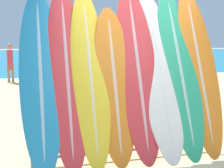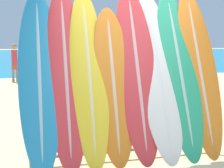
{
  "view_description": "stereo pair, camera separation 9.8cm",
  "coord_description": "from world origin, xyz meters",
  "px_view_note": "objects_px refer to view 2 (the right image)",
  "views": [
    {
      "loc": [
        -1.6,
        -3.35,
        1.59
      ],
      "look_at": [
        -0.32,
        1.38,
        0.94
      ],
      "focal_mm": 50.0,
      "sensor_mm": 36.0,
      "label": 1
    },
    {
      "loc": [
        -1.5,
        -3.37,
        1.59
      ],
      "look_at": [
        -0.32,
        1.38,
        0.94
      ],
      "focal_mm": 50.0,
      "sensor_mm": 36.0,
      "label": 2
    }
  ],
  "objects_px": {
    "surfboard_slot_0": "(39,77)",
    "surfboard_slot_7": "(199,70)",
    "person_near_water": "(56,63)",
    "surfboard_slot_6": "(179,71)",
    "surfboard_slot_3": "(113,84)",
    "person_mid_beach": "(114,72)",
    "surfboard_slot_1": "(66,74)",
    "surfboard_slot_4": "(137,71)",
    "person_far_left": "(15,61)",
    "surfboard_rack": "(126,124)",
    "surfboard_slot_2": "(89,75)",
    "surfboard_slot_5": "(158,73)"
  },
  "relations": [
    {
      "from": "surfboard_slot_1",
      "to": "surfboard_slot_7",
      "type": "bearing_deg",
      "value": -0.1
    },
    {
      "from": "surfboard_slot_6",
      "to": "person_mid_beach",
      "type": "xyz_separation_m",
      "value": [
        -0.27,
        2.66,
        -0.26
      ]
    },
    {
      "from": "surfboard_slot_0",
      "to": "person_mid_beach",
      "type": "xyz_separation_m",
      "value": [
        1.67,
        2.66,
        -0.22
      ]
    },
    {
      "from": "surfboard_slot_1",
      "to": "person_far_left",
      "type": "xyz_separation_m",
      "value": [
        -1.16,
        9.06,
        -0.34
      ]
    },
    {
      "from": "surfboard_slot_0",
      "to": "surfboard_slot_2",
      "type": "height_order",
      "value": "surfboard_slot_2"
    },
    {
      "from": "surfboard_slot_1",
      "to": "surfboard_slot_3",
      "type": "xyz_separation_m",
      "value": [
        0.61,
        -0.08,
        -0.14
      ]
    },
    {
      "from": "surfboard_rack",
      "to": "surfboard_slot_7",
      "type": "relative_size",
      "value": 1.07
    },
    {
      "from": "surfboard_slot_2",
      "to": "person_near_water",
      "type": "xyz_separation_m",
      "value": [
        -0.06,
        5.56,
        -0.2
      ]
    },
    {
      "from": "surfboard_slot_0",
      "to": "surfboard_slot_7",
      "type": "xyz_separation_m",
      "value": [
        2.26,
        0.0,
        0.04
      ]
    },
    {
      "from": "surfboard_rack",
      "to": "surfboard_slot_3",
      "type": "height_order",
      "value": "surfboard_slot_3"
    },
    {
      "from": "surfboard_slot_6",
      "to": "person_mid_beach",
      "type": "distance_m",
      "value": 2.69
    },
    {
      "from": "surfboard_slot_1",
      "to": "surfboard_slot_7",
      "type": "distance_m",
      "value": 1.92
    },
    {
      "from": "person_near_water",
      "to": "person_far_left",
      "type": "distance_m",
      "value": 3.79
    },
    {
      "from": "surfboard_rack",
      "to": "person_near_water",
      "type": "xyz_separation_m",
      "value": [
        -0.56,
        5.63,
        0.47
      ]
    },
    {
      "from": "surfboard_slot_1",
      "to": "person_far_left",
      "type": "distance_m",
      "value": 9.14
    },
    {
      "from": "surfboard_slot_7",
      "to": "person_far_left",
      "type": "relative_size",
      "value": 1.55
    },
    {
      "from": "surfboard_slot_0",
      "to": "person_far_left",
      "type": "relative_size",
      "value": 1.49
    },
    {
      "from": "surfboard_slot_0",
      "to": "person_far_left",
      "type": "bearing_deg",
      "value": 95.22
    },
    {
      "from": "surfboard_slot_1",
      "to": "surfboard_slot_2",
      "type": "height_order",
      "value": "surfboard_slot_1"
    },
    {
      "from": "surfboard_slot_1",
      "to": "person_near_water",
      "type": "bearing_deg",
      "value": 87.59
    },
    {
      "from": "surfboard_slot_7",
      "to": "person_near_water",
      "type": "distance_m",
      "value": 5.79
    },
    {
      "from": "surfboard_slot_4",
      "to": "person_mid_beach",
      "type": "bearing_deg",
      "value": 82.21
    },
    {
      "from": "person_far_left",
      "to": "surfboard_slot_3",
      "type": "bearing_deg",
      "value": -80.2
    },
    {
      "from": "surfboard_slot_5",
      "to": "person_far_left",
      "type": "bearing_deg",
      "value": 105.08
    },
    {
      "from": "surfboard_slot_2",
      "to": "person_mid_beach",
      "type": "bearing_deg",
      "value": 68.87
    },
    {
      "from": "surfboard_slot_1",
      "to": "surfboard_slot_7",
      "type": "relative_size",
      "value": 0.99
    },
    {
      "from": "surfboard_slot_2",
      "to": "surfboard_slot_4",
      "type": "height_order",
      "value": "surfboard_slot_4"
    },
    {
      "from": "surfboard_slot_1",
      "to": "surfboard_slot_4",
      "type": "xyz_separation_m",
      "value": [
        0.97,
        -0.01,
        0.02
      ]
    },
    {
      "from": "surfboard_slot_5",
      "to": "person_near_water",
      "type": "height_order",
      "value": "surfboard_slot_5"
    },
    {
      "from": "person_far_left",
      "to": "person_mid_beach",
      "type": "bearing_deg",
      "value": -69.92
    },
    {
      "from": "surfboard_slot_3",
      "to": "surfboard_slot_7",
      "type": "bearing_deg",
      "value": 3.29
    },
    {
      "from": "surfboard_slot_6",
      "to": "surfboard_slot_7",
      "type": "bearing_deg",
      "value": 0.93
    },
    {
      "from": "surfboard_slot_7",
      "to": "surfboard_slot_4",
      "type": "bearing_deg",
      "value": -179.32
    },
    {
      "from": "surfboard_rack",
      "to": "surfboard_slot_6",
      "type": "bearing_deg",
      "value": 6.62
    },
    {
      "from": "surfboard_slot_1",
      "to": "surfboard_slot_4",
      "type": "height_order",
      "value": "surfboard_slot_4"
    },
    {
      "from": "surfboard_rack",
      "to": "surfboard_slot_3",
      "type": "xyz_separation_m",
      "value": [
        -0.18,
        0.02,
        0.55
      ]
    },
    {
      "from": "surfboard_slot_6",
      "to": "surfboard_slot_3",
      "type": "bearing_deg",
      "value": -175.95
    },
    {
      "from": "surfboard_slot_3",
      "to": "person_far_left",
      "type": "relative_size",
      "value": 1.35
    },
    {
      "from": "surfboard_slot_0",
      "to": "person_far_left",
      "type": "distance_m",
      "value": 9.11
    },
    {
      "from": "surfboard_slot_3",
      "to": "person_mid_beach",
      "type": "height_order",
      "value": "surfboard_slot_3"
    },
    {
      "from": "surfboard_rack",
      "to": "surfboard_slot_4",
      "type": "relative_size",
      "value": 1.07
    },
    {
      "from": "surfboard_slot_2",
      "to": "surfboard_slot_5",
      "type": "height_order",
      "value": "surfboard_slot_2"
    },
    {
      "from": "surfboard_rack",
      "to": "person_near_water",
      "type": "height_order",
      "value": "person_near_water"
    },
    {
      "from": "surfboard_rack",
      "to": "surfboard_slot_1",
      "type": "relative_size",
      "value": 1.09
    },
    {
      "from": "surfboard_slot_1",
      "to": "person_mid_beach",
      "type": "distance_m",
      "value": 2.98
    },
    {
      "from": "surfboard_slot_1",
      "to": "surfboard_slot_6",
      "type": "height_order",
      "value": "surfboard_slot_6"
    },
    {
      "from": "surfboard_slot_3",
      "to": "surfboard_slot_7",
      "type": "xyz_separation_m",
      "value": [
        1.31,
        0.08,
        0.16
      ]
    },
    {
      "from": "surfboard_slot_3",
      "to": "surfboard_rack",
      "type": "bearing_deg",
      "value": -7.8
    },
    {
      "from": "surfboard_slot_3",
      "to": "person_mid_beach",
      "type": "distance_m",
      "value": 2.83
    },
    {
      "from": "surfboard_slot_0",
      "to": "surfboard_slot_6",
      "type": "height_order",
      "value": "surfboard_slot_6"
    }
  ]
}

